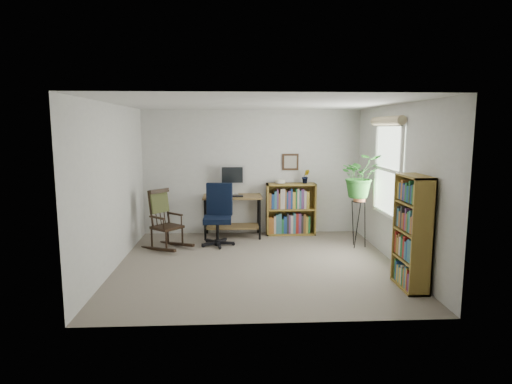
{
  "coord_description": "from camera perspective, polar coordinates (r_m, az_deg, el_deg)",
  "views": [
    {
      "loc": [
        -0.33,
        -6.26,
        2.05
      ],
      "look_at": [
        0.0,
        0.4,
        1.05
      ],
      "focal_mm": 30.0,
      "sensor_mm": 36.0,
      "label": 1
    }
  ],
  "objects": [
    {
      "name": "window",
      "position": [
        7.01,
        17.12,
        2.83
      ],
      "size": [
        0.12,
        1.2,
        1.5
      ],
      "primitive_type": null,
      "color": "white",
      "rests_on": "wall_right"
    },
    {
      "name": "monitor",
      "position": [
        8.16,
        -3.18,
        1.6
      ],
      "size": [
        0.46,
        0.16,
        0.56
      ],
      "primitive_type": null,
      "color": "#B0AFB4",
      "rests_on": "desk"
    },
    {
      "name": "wall_left",
      "position": [
        6.56,
        -18.46,
        0.64
      ],
      "size": [
        0.0,
        4.0,
        2.4
      ],
      "primitive_type": "cube",
      "color": "silver",
      "rests_on": "ground"
    },
    {
      "name": "framed_picture",
      "position": [
        8.33,
        4.61,
        4.01
      ],
      "size": [
        0.32,
        0.04,
        0.32
      ],
      "primitive_type": null,
      "color": "black",
      "rests_on": "wall_back"
    },
    {
      "name": "ceiling",
      "position": [
        6.28,
        0.19,
        11.72
      ],
      "size": [
        4.2,
        4.0,
        0.0
      ],
      "primitive_type": "cube",
      "color": "silver",
      "rests_on": "ground"
    },
    {
      "name": "plant_stand",
      "position": [
        7.61,
        13.51,
        -3.69
      ],
      "size": [
        0.34,
        0.34,
        0.94
      ],
      "primitive_type": null,
      "rotation": [
        0.0,
        0.0,
        -0.42
      ],
      "color": "black",
      "rests_on": "floor"
    },
    {
      "name": "spider_plant",
      "position": [
        7.46,
        13.81,
        4.84
      ],
      "size": [
        1.69,
        1.88,
        1.46
      ],
      "primitive_type": "imported",
      "color": "#2B7027",
      "rests_on": "plant_stand"
    },
    {
      "name": "tall_bookshelf",
      "position": [
        5.81,
        20.11,
        -5.08
      ],
      "size": [
        0.28,
        0.64,
        1.47
      ],
      "primitive_type": null,
      "color": "olive",
      "rests_on": "floor"
    },
    {
      "name": "potted_plant_small",
      "position": [
        8.27,
        6.63,
        1.53
      ],
      "size": [
        0.13,
        0.24,
        0.11
      ],
      "primitive_type": "imported",
      "color": "#2B7027",
      "rests_on": "low_bookshelf"
    },
    {
      "name": "rocking_chair",
      "position": [
        7.44,
        -11.79,
        -3.54
      ],
      "size": [
        1.03,
        0.99,
        1.04
      ],
      "primitive_type": null,
      "rotation": [
        0.0,
        0.0,
        0.86
      ],
      "color": "black",
      "rests_on": "floor"
    },
    {
      "name": "keyboard",
      "position": [
        7.94,
        -3.17,
        -0.54
      ],
      "size": [
        0.4,
        0.15,
        0.02
      ],
      "primitive_type": "cube",
      "color": "black",
      "rests_on": "desk"
    },
    {
      "name": "office_chair",
      "position": [
        7.52,
        -5.17,
        -3.02
      ],
      "size": [
        0.68,
        0.68,
        1.1
      ],
      "primitive_type": null,
      "rotation": [
        0.0,
        0.0,
        -0.15
      ],
      "color": "black",
      "rests_on": "floor"
    },
    {
      "name": "floor",
      "position": [
        6.6,
        0.18,
        -9.58
      ],
      "size": [
        4.2,
        4.0,
        0.0
      ],
      "primitive_type": "cube",
      "color": "gray",
      "rests_on": "ground"
    },
    {
      "name": "desk",
      "position": [
        8.13,
        -3.14,
        -3.24
      ],
      "size": [
        1.09,
        0.6,
        0.79
      ],
      "primitive_type": null,
      "color": "brown",
      "rests_on": "floor"
    },
    {
      "name": "wall_front",
      "position": [
        4.36,
        1.57,
        -2.71
      ],
      "size": [
        4.2,
        0.0,
        2.4
      ],
      "primitive_type": "cube",
      "color": "silver",
      "rests_on": "ground"
    },
    {
      "name": "low_bookshelf",
      "position": [
        8.3,
        4.67,
        -2.28
      ],
      "size": [
        0.95,
        0.32,
        1.0
      ],
      "primitive_type": null,
      "color": "olive",
      "rests_on": "floor"
    },
    {
      "name": "wall_back",
      "position": [
        8.31,
        -0.55,
        2.65
      ],
      "size": [
        4.2,
        0.0,
        2.4
      ],
      "primitive_type": "cube",
      "color": "silver",
      "rests_on": "ground"
    },
    {
      "name": "wall_right",
      "position": [
        6.77,
        18.23,
        0.89
      ],
      "size": [
        0.0,
        4.0,
        2.4
      ],
      "primitive_type": "cube",
      "color": "silver",
      "rests_on": "ground"
    }
  ]
}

